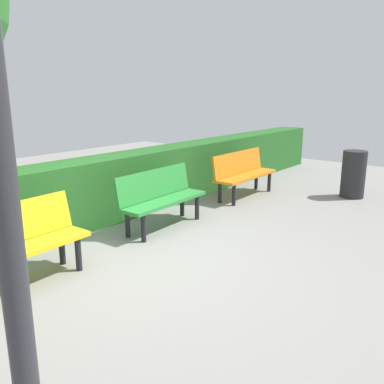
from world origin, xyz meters
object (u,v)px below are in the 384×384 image
object	(u,v)px
bench_green	(160,196)
bench_yellow	(11,243)
trash_bin	(353,174)
bench_orange	(243,172)

from	to	relation	value
bench_green	bench_yellow	distance (m)	2.36
bench_green	trash_bin	xyz separation A→B (m)	(-3.59, 1.68, -0.03)
bench_yellow	trash_bin	world-z (taller)	trash_bin
bench_yellow	bench_orange	bearing A→B (deg)	178.87
bench_green	bench_yellow	xyz separation A→B (m)	(2.36, 0.11, 0.00)
bench_orange	bench_green	xyz separation A→B (m)	(2.32, 0.00, -0.00)
bench_green	trash_bin	distance (m)	3.96
bench_orange	trash_bin	world-z (taller)	trash_bin
bench_orange	bench_yellow	distance (m)	4.68
bench_green	bench_yellow	bearing A→B (deg)	0.57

